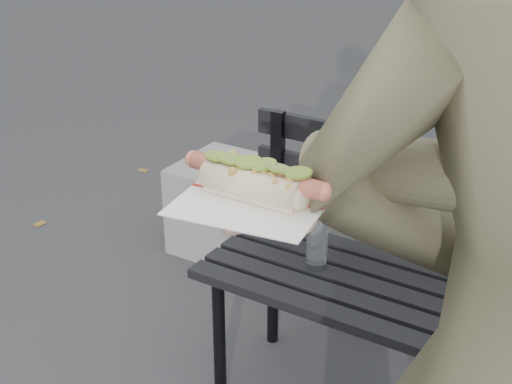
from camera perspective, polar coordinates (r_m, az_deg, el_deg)
park_bench at (r=2.11m, az=15.84°, el=-7.00°), size 1.50×0.44×0.88m
concrete_block at (r=2.99m, az=4.04°, el=-2.94°), size 1.20×0.40×0.40m
held_hotdog at (r=0.91m, az=12.34°, el=0.71°), size 0.62×0.31×0.20m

